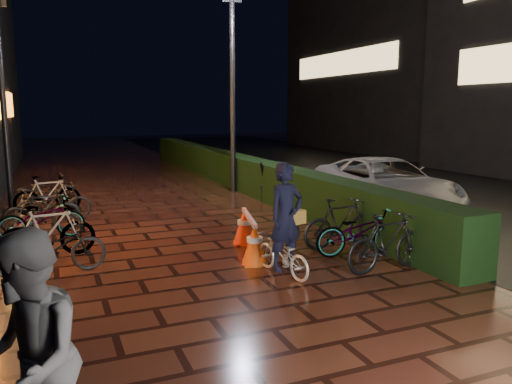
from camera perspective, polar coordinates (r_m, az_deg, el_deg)
name	(u,v)px	position (r m, az deg, el deg)	size (l,w,h in m)	color
ground	(213,271)	(7.77, -4.93, -8.99)	(80.00, 80.00, 0.00)	#381911
asphalt_road	(439,188)	(16.63, 20.16, 0.43)	(11.00, 60.00, 0.01)	black
hedge	(235,170)	(16.13, -2.44, 2.52)	(0.70, 20.00, 1.00)	black
bystander_person	(28,362)	(3.66, -24.57, -17.27)	(0.84, 0.65, 1.73)	#4F4F51
van	(385,184)	(12.59, 14.48, 0.88)	(2.09, 4.52, 1.26)	#AAAAAF
lamp_post_hedge	(232,83)	(14.80, -2.71, 12.35)	(0.56, 0.17, 5.81)	black
lamp_post_sf	(2,94)	(13.23, -27.00, 9.97)	(0.49, 0.15, 5.09)	black
cyclist	(284,234)	(7.37, 3.24, -4.85)	(0.69, 1.25, 1.70)	silver
traffic_barrier	(249,234)	(8.58, -0.79, -4.85)	(0.73, 1.64, 0.67)	#FF540D
cart_assembly	(269,181)	(13.39, 1.55, 1.32)	(0.75, 0.64, 1.08)	black
parked_bikes_storefront	(47,211)	(10.89, -22.75, -2.00)	(1.83, 6.42, 0.91)	black
parked_bikes_hedge	(361,232)	(8.50, 11.93, -4.47)	(1.66, 1.90, 0.91)	black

